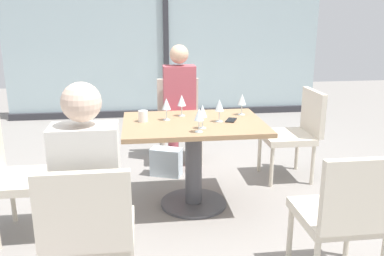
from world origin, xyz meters
name	(u,v)px	position (x,y,z in m)	size (l,w,h in m)	color
ground_plane	(193,204)	(0.00, 0.00, 0.00)	(12.00, 12.00, 0.00)	gray
window_wall_backdrop	(166,38)	(0.00, 3.20, 1.21)	(4.80, 0.10, 2.70)	#A1B7BC
dining_table_main	(194,146)	(0.00, 0.00, 0.53)	(1.14, 0.82, 0.73)	#997551
chair_front_left	(89,228)	(-0.71, -1.21, 0.50)	(0.46, 0.50, 0.87)	beige
chair_near_window	(179,114)	(0.00, 1.21, 0.50)	(0.46, 0.51, 0.87)	beige
chair_side_end	(14,171)	(-1.33, -0.32, 0.50)	(0.50, 0.46, 0.87)	beige
chair_front_right	(346,212)	(0.71, -1.21, 0.50)	(0.46, 0.50, 0.87)	beige
chair_far_right	(297,129)	(1.07, 0.47, 0.50)	(0.50, 0.46, 0.87)	beige
person_front_left	(89,184)	(-0.71, -1.10, 0.70)	(0.34, 0.39, 1.26)	silver
person_near_window	(180,98)	(0.00, 1.10, 0.70)	(0.34, 0.39, 1.26)	#B24C56
wine_glass_0	(199,115)	(0.00, -0.30, 0.86)	(0.07, 0.07, 0.18)	silver
wine_glass_1	(219,106)	(0.21, -0.02, 0.86)	(0.07, 0.07, 0.18)	silver
wine_glass_2	(182,101)	(-0.07, 0.21, 0.86)	(0.07, 0.07, 0.18)	silver
wine_glass_3	(166,104)	(-0.21, 0.09, 0.86)	(0.07, 0.07, 0.18)	silver
wine_glass_4	(203,112)	(0.04, -0.20, 0.86)	(0.07, 0.07, 0.18)	silver
wine_glass_5	(242,100)	(0.44, 0.18, 0.86)	(0.07, 0.07, 0.18)	silver
coffee_cup	(143,116)	(-0.40, 0.06, 0.78)	(0.08, 0.08, 0.09)	white
cell_phone_on_table	(231,120)	(0.31, 0.00, 0.73)	(0.07, 0.14, 0.01)	black
handbag_1	(166,162)	(-0.18, 0.68, 0.14)	(0.30, 0.16, 0.28)	silver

